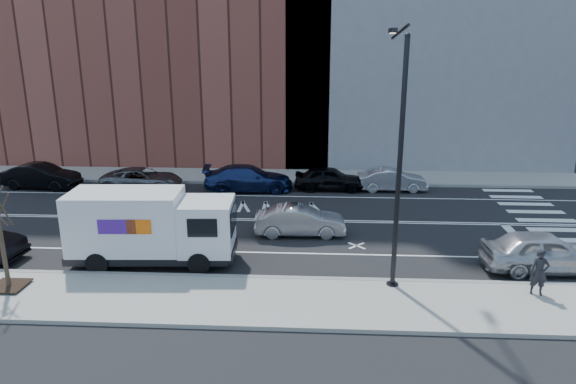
# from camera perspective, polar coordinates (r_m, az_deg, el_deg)

# --- Properties ---
(ground) EXTENTS (120.00, 120.00, 0.00)m
(ground) POSITION_cam_1_polar(r_m,az_deg,el_deg) (26.62, -5.91, -3.05)
(ground) COLOR black
(ground) RESTS_ON ground
(sidewalk_near) EXTENTS (44.00, 3.60, 0.15)m
(sidewalk_near) POSITION_cam_1_polar(r_m,az_deg,el_deg) (18.65, -10.12, -11.68)
(sidewalk_near) COLOR gray
(sidewalk_near) RESTS_ON ground
(sidewalk_far) EXTENTS (44.00, 3.60, 0.15)m
(sidewalk_far) POSITION_cam_1_polar(r_m,az_deg,el_deg) (34.96, -3.72, 1.79)
(sidewalk_far) COLOR gray
(sidewalk_far) RESTS_ON ground
(curb_near) EXTENTS (44.00, 0.25, 0.17)m
(curb_near) POSITION_cam_1_polar(r_m,az_deg,el_deg) (20.21, -8.98, -9.30)
(curb_near) COLOR gray
(curb_near) RESTS_ON ground
(curb_far) EXTENTS (44.00, 0.25, 0.17)m
(curb_far) POSITION_cam_1_polar(r_m,az_deg,el_deg) (33.23, -4.08, 1.04)
(curb_far) COLOR gray
(curb_far) RESTS_ON ground
(crosswalk) EXTENTS (3.00, 14.00, 0.01)m
(crosswalk) POSITION_cam_1_polar(r_m,az_deg,el_deg) (28.88, 27.33, -3.27)
(crosswalk) COLOR white
(crosswalk) RESTS_ON ground
(road_markings) EXTENTS (40.00, 8.60, 0.01)m
(road_markings) POSITION_cam_1_polar(r_m,az_deg,el_deg) (26.62, -5.91, -3.04)
(road_markings) COLOR white
(road_markings) RESTS_ON ground
(bldg_brick) EXTENTS (26.00, 10.00, 22.00)m
(bldg_brick) POSITION_cam_1_polar(r_m,az_deg,el_deg) (42.26, -14.31, 18.75)
(bldg_brick) COLOR brown
(bldg_brick) RESTS_ON ground
(streetlight) EXTENTS (0.44, 4.02, 9.34)m
(streetlight) POSITION_cam_1_polar(r_m,az_deg,el_deg) (18.51, 12.14, 4.50)
(streetlight) COLOR black
(streetlight) RESTS_ON ground
(street_tree) EXTENTS (1.20, 1.20, 3.75)m
(street_tree) POSITION_cam_1_polar(r_m,az_deg,el_deg) (21.10, -29.03, -6.09)
(street_tree) COLOR black
(street_tree) RESTS_ON ground
(fedex_van) EXTENTS (6.77, 2.64, 3.04)m
(fedex_van) POSITION_cam_1_polar(r_m,az_deg,el_deg) (21.54, -15.01, -3.70)
(fedex_van) COLOR black
(fedex_van) RESTS_ON ground
(far_parked_b) EXTENTS (4.81, 2.01, 1.55)m
(far_parked_b) POSITION_cam_1_polar(r_m,az_deg,el_deg) (35.55, -25.73, 1.60)
(far_parked_b) COLOR black
(far_parked_b) RESTS_ON ground
(far_parked_c) EXTENTS (4.90, 2.29, 1.36)m
(far_parked_c) POSITION_cam_1_polar(r_m,az_deg,el_deg) (32.96, -15.90, 1.40)
(far_parked_c) COLOR #53565B
(far_parked_c) RESTS_ON ground
(far_parked_d) EXTENTS (5.60, 2.72, 1.57)m
(far_parked_d) POSITION_cam_1_polar(r_m,az_deg,el_deg) (31.59, -4.44, 1.55)
(far_parked_d) COLOR navy
(far_parked_d) RESTS_ON ground
(far_parked_e) EXTENTS (4.33, 1.80, 1.47)m
(far_parked_e) POSITION_cam_1_polar(r_m,az_deg,el_deg) (31.76, 4.64, 1.53)
(far_parked_e) COLOR black
(far_parked_e) RESTS_ON ground
(far_parked_f) EXTENTS (4.23, 1.59, 1.38)m
(far_parked_f) POSITION_cam_1_polar(r_m,az_deg,el_deg) (32.14, 11.49, 1.35)
(far_parked_f) COLOR #B8B8BD
(far_parked_f) RESTS_ON ground
(driving_sedan) EXTENTS (4.30, 1.65, 1.40)m
(driving_sedan) POSITION_cam_1_polar(r_m,az_deg,el_deg) (24.18, 1.34, -3.20)
(driving_sedan) COLOR #9D9EA1
(driving_sedan) RESTS_ON ground
(near_parked_front) EXTENTS (4.88, 2.11, 1.64)m
(near_parked_front) POSITION_cam_1_polar(r_m,az_deg,el_deg) (22.71, 26.58, -5.96)
(near_parked_front) COLOR #BABABF
(near_parked_front) RESTS_ON ground
(pedestrian) EXTENTS (0.66, 0.48, 1.70)m
(pedestrian) POSITION_cam_1_polar(r_m,az_deg,el_deg) (20.22, 26.14, -8.00)
(pedestrian) COLOR black
(pedestrian) RESTS_ON sidewalk_near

